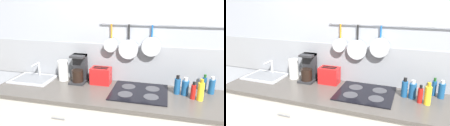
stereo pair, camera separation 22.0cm
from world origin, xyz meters
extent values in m
cube|color=#999EA8|center=(0.00, 0.38, 1.30)|extent=(7.20, 0.06, 2.60)
cube|color=gray|center=(0.00, 0.37, 1.10)|extent=(7.20, 0.07, 0.44)
cylinder|color=#B7BABF|center=(0.14, 0.32, 1.56)|extent=(1.38, 0.02, 0.02)
cylinder|color=orange|center=(-0.43, 0.32, 1.48)|extent=(0.02, 0.02, 0.16)
cylinder|color=#B7BABF|center=(-0.43, 0.29, 1.32)|extent=(0.15, 0.06, 0.15)
cylinder|color=black|center=(-0.23, 0.32, 1.47)|extent=(0.02, 0.02, 0.16)
cylinder|color=#B7BABF|center=(-0.23, 0.30, 1.28)|extent=(0.22, 0.04, 0.22)
cylinder|color=#1959B2|center=(0.02, 0.32, 1.49)|extent=(0.02, 0.02, 0.13)
cylinder|color=#B7BABF|center=(0.02, 0.29, 1.33)|extent=(0.20, 0.06, 0.20)
cylinder|color=slate|center=(-0.81, -0.33, 0.69)|extent=(0.14, 0.01, 0.01)
cube|color=#4C4742|center=(0.00, 0.00, 0.86)|extent=(3.28, 0.67, 0.03)
cube|color=#B7BABF|center=(-1.36, 0.13, 0.89)|extent=(0.49, 0.37, 0.01)
cube|color=slate|center=(-1.36, 0.13, 0.90)|extent=(0.41, 0.29, 0.00)
cylinder|color=#B7BABF|center=(-1.36, 0.27, 0.97)|extent=(0.03, 0.03, 0.18)
cylinder|color=#B7BABF|center=(-1.36, 0.20, 1.05)|extent=(0.02, 0.15, 0.02)
cylinder|color=white|center=(-1.00, 0.21, 1.00)|extent=(0.12, 0.12, 0.24)
cube|color=#262628|center=(-0.79, 0.18, 0.89)|extent=(0.18, 0.20, 0.02)
cube|color=#262628|center=(-0.79, 0.24, 1.04)|extent=(0.16, 0.07, 0.33)
cylinder|color=black|center=(-0.79, 0.15, 0.97)|extent=(0.13, 0.13, 0.14)
cube|color=#262628|center=(-0.79, 0.20, 1.20)|extent=(0.16, 0.15, 0.02)
cube|color=red|center=(-0.53, 0.21, 0.98)|extent=(0.23, 0.15, 0.19)
cube|color=black|center=(-0.53, 0.19, 1.07)|extent=(0.17, 0.03, 0.00)
cube|color=black|center=(-0.53, 0.24, 1.07)|extent=(0.17, 0.03, 0.00)
cube|color=black|center=(-0.65, 0.21, 1.01)|extent=(0.02, 0.02, 0.02)
cube|color=black|center=(-0.07, 0.06, 0.89)|extent=(0.58, 0.52, 0.01)
cylinder|color=#38383D|center=(-0.20, -0.04, 0.89)|extent=(0.15, 0.15, 0.00)
cylinder|color=#38383D|center=(0.06, -0.04, 0.89)|extent=(0.15, 0.15, 0.00)
cylinder|color=#38383D|center=(-0.20, 0.17, 0.89)|extent=(0.15, 0.15, 0.00)
cylinder|color=#38383D|center=(0.06, 0.17, 0.89)|extent=(0.15, 0.15, 0.00)
cylinder|color=navy|center=(0.31, 0.13, 0.96)|extent=(0.06, 0.06, 0.16)
cylinder|color=black|center=(0.31, 0.13, 1.06)|extent=(0.03, 0.03, 0.04)
cylinder|color=navy|center=(0.39, 0.12, 0.96)|extent=(0.07, 0.07, 0.15)
cylinder|color=beige|center=(0.39, 0.12, 1.05)|extent=(0.04, 0.04, 0.03)
cylinder|color=red|center=(0.46, 0.04, 0.95)|extent=(0.05, 0.05, 0.15)
cylinder|color=black|center=(0.46, 0.04, 1.04)|extent=(0.03, 0.03, 0.03)
cylinder|color=yellow|center=(0.53, 0.03, 0.97)|extent=(0.06, 0.06, 0.18)
cylinder|color=#B28C19|center=(0.53, 0.03, 1.08)|extent=(0.03, 0.03, 0.04)
cylinder|color=navy|center=(0.59, 0.27, 0.96)|extent=(0.05, 0.05, 0.15)
cylinder|color=#194C19|center=(0.59, 0.27, 1.05)|extent=(0.03, 0.03, 0.03)
cylinder|color=navy|center=(0.66, 0.22, 0.96)|extent=(0.06, 0.06, 0.15)
cylinder|color=beige|center=(0.66, 0.22, 1.05)|extent=(0.03, 0.03, 0.03)
camera|label=1|loc=(0.17, -2.04, 1.83)|focal=35.00mm
camera|label=2|loc=(0.38, -1.98, 1.83)|focal=35.00mm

